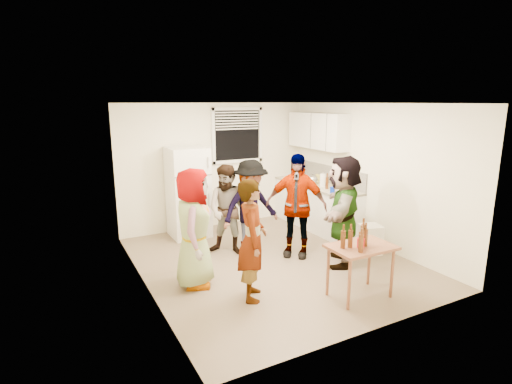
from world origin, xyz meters
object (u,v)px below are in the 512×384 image
refrigerator (188,192)px  beer_bottle_table (362,243)px  guest_black (295,255)px  guest_orange (341,263)px  kettle (312,184)px  blue_cup (332,193)px  guest_stripe (252,297)px  guest_back_left (229,253)px  red_cup (360,247)px  guest_back_right (251,252)px  guest_grey (196,284)px  wine_bottle (294,177)px  trash_bin (370,239)px  beer_bottle_counter (327,189)px  serving_table (358,296)px

refrigerator → beer_bottle_table: 3.59m
guest_black → guest_orange: bearing=-10.5°
guest_black → beer_bottle_table: bearing=-46.0°
kettle → blue_cup: size_ratio=2.10×
refrigerator → guest_stripe: size_ratio=1.07×
kettle → beer_bottle_table: kettle is taller
beer_bottle_table → guest_back_left: size_ratio=0.17×
red_cup → guest_orange: 1.38m
red_cup → guest_black: 1.81m
refrigerator → blue_cup: size_ratio=14.42×
blue_cup → red_cup: (-1.10, -1.95, -0.19)m
blue_cup → guest_back_right: (-1.57, 0.19, -0.90)m
beer_bottle_table → guest_back_right: size_ratio=0.16×
guest_stripe → guest_grey: bearing=63.0°
guest_back_right → guest_black: bearing=-42.1°
guest_grey → blue_cup: bearing=-53.8°
beer_bottle_table → guest_orange: 1.25m
guest_black → wine_bottle: bearing=101.3°
beer_bottle_table → guest_back_right: beer_bottle_table is taller
kettle → trash_bin: bearing=-104.2°
trash_bin → guest_back_right: 2.04m
guest_grey → guest_back_left: size_ratio=1.10×
beer_bottle_counter → blue_cup: 0.37m
refrigerator → trash_bin: refrigerator is taller
beer_bottle_counter → guest_black: bearing=-150.6°
guest_back_left → refrigerator: bearing=144.3°
red_cup → guest_back_left: 2.51m
guest_stripe → guest_orange: 1.81m
trash_bin → red_cup: size_ratio=4.03×
trash_bin → serving_table: (-1.23, -1.10, -0.25)m
refrigerator → guest_black: refrigerator is taller
refrigerator → beer_bottle_table: bearing=-69.8°
beer_bottle_counter → beer_bottle_table: bearing=-116.9°
wine_bottle → guest_stripe: size_ratio=0.20×
beer_bottle_table → beer_bottle_counter: bearing=63.1°
blue_cup → wine_bottle: bearing=80.4°
serving_table → red_cup: red_cup is taller
wine_bottle → blue_cup: bearing=-99.6°
beer_bottle_table → guest_stripe: (-1.33, 0.57, -0.71)m
kettle → beer_bottle_table: size_ratio=0.98×
serving_table → red_cup: 0.71m
kettle → guest_stripe: kettle is taller
beer_bottle_counter → guest_black: beer_bottle_counter is taller
red_cup → guest_back_left: red_cup is taller
guest_grey → guest_stripe: guest_grey is taller
kettle → guest_grey: size_ratio=0.15×
serving_table → guest_grey: serving_table is taller
guest_back_left → guest_orange: (1.40, -1.23, 0.00)m
red_cup → refrigerator: bearing=107.7°
guest_black → guest_orange: size_ratio=0.99×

